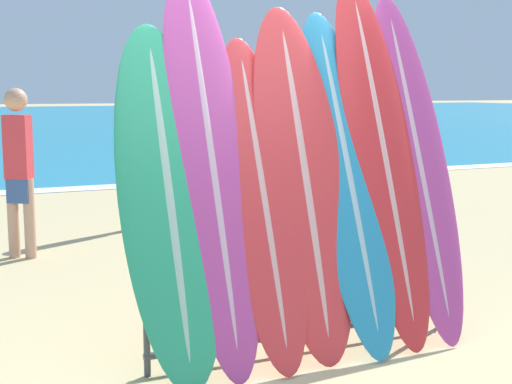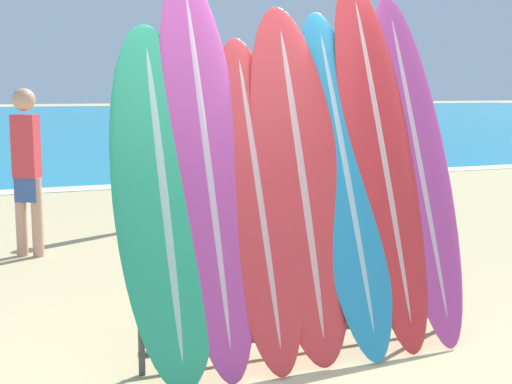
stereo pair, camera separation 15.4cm
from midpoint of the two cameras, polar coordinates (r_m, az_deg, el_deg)
name	(u,v)px [view 2 (the right image)]	position (r m, az deg, el deg)	size (l,w,h in m)	color
ground_plane	(270,369)	(4.40, 2.17, -13.99)	(160.00, 160.00, 0.00)	tan
surfboard_rack	(304,277)	(4.55, 4.81, -6.78)	(2.14, 0.04, 0.90)	#47474C
surfboard_slot_0	(163,199)	(4.14, -6.39, -0.57)	(0.59, 0.86, 2.07)	#289E70
surfboard_slot_1	(206,164)	(4.27, -2.97, 2.29)	(0.51, 0.99, 2.45)	#B23D8E
surfboard_slot_2	(258,199)	(4.33, 1.16, -0.57)	(0.48, 0.86, 2.01)	red
surfboard_slot_3	(300,179)	(4.46, 4.52, 1.01)	(0.60, 0.85, 2.21)	red
surfboard_slot_4	(345,178)	(4.63, 8.05, 1.14)	(0.51, 0.97, 2.20)	teal
surfboard_slot_5	(380,156)	(4.80, 10.82, 2.87)	(0.51, 0.99, 2.46)	red
surfboard_slot_6	(417,163)	(4.96, 13.64, 2.26)	(0.48, 0.94, 2.34)	#B23D8E
person_near_water	(140,149)	(8.54, -8.78, 3.38)	(0.30, 0.25, 1.75)	tan
person_mid_beach	(27,166)	(7.37, -17.30, 2.02)	(0.29, 0.26, 1.68)	tan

